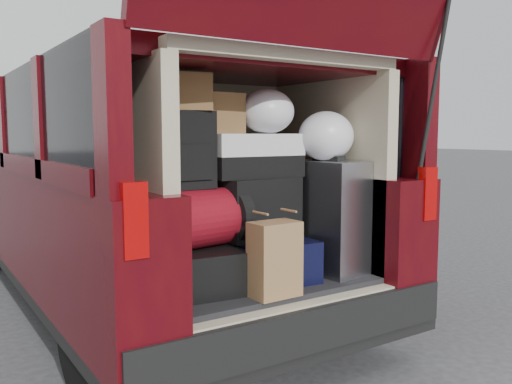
% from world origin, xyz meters
% --- Properties ---
extents(ground, '(80.00, 80.00, 0.00)m').
position_xyz_m(ground, '(0.00, 0.00, 0.00)').
color(ground, '#313133').
rests_on(ground, ground).
extents(minivan, '(1.90, 5.35, 2.77)m').
position_xyz_m(minivan, '(0.00, 1.86, 0.91)').
color(minivan, black).
rests_on(minivan, ground).
extents(load_floor, '(1.24, 1.05, 0.55)m').
position_xyz_m(load_floor, '(0.00, 0.28, 0.28)').
color(load_floor, black).
rests_on(load_floor, ground).
extents(black_hardshell, '(0.45, 0.59, 0.22)m').
position_xyz_m(black_hardshell, '(-0.35, 0.16, 0.66)').
color(black_hardshell, black).
rests_on(black_hardshell, load_floor).
extents(navy_hardshell, '(0.46, 0.55, 0.23)m').
position_xyz_m(navy_hardshell, '(0.07, 0.12, 0.66)').
color(navy_hardshell, black).
rests_on(navy_hardshell, load_floor).
extents(silver_roller, '(0.32, 0.46, 0.65)m').
position_xyz_m(silver_roller, '(0.45, 0.04, 0.87)').
color(silver_roller, silver).
rests_on(silver_roller, load_floor).
extents(kraft_bag, '(0.25, 0.16, 0.37)m').
position_xyz_m(kraft_bag, '(-0.09, -0.19, 0.74)').
color(kraft_bag, '#956743').
rests_on(kraft_bag, load_floor).
extents(red_duffel, '(0.51, 0.37, 0.30)m').
position_xyz_m(red_duffel, '(-0.34, 0.13, 0.92)').
color(red_duffel, maroon).
rests_on(red_duffel, black_hardshell).
extents(black_soft_case, '(0.49, 0.33, 0.34)m').
position_xyz_m(black_soft_case, '(0.04, 0.18, 0.95)').
color(black_soft_case, black).
rests_on(black_soft_case, navy_hardshell).
extents(backpack, '(0.28, 0.18, 0.40)m').
position_xyz_m(backpack, '(-0.39, 0.18, 1.27)').
color(backpack, black).
rests_on(backpack, red_duffel).
extents(twotone_duffel, '(0.54, 0.28, 0.24)m').
position_xyz_m(twotone_duffel, '(0.04, 0.21, 1.23)').
color(twotone_duffel, silver).
rests_on(twotone_duffel, black_soft_case).
extents(grocery_sack_lower, '(0.23, 0.20, 0.19)m').
position_xyz_m(grocery_sack_lower, '(-0.37, 0.18, 1.56)').
color(grocery_sack_lower, brown).
rests_on(grocery_sack_lower, backpack).
extents(grocery_sack_upper, '(0.22, 0.19, 0.22)m').
position_xyz_m(grocery_sack_upper, '(-0.15, 0.24, 1.46)').
color(grocery_sack_upper, brown).
rests_on(grocery_sack_upper, twotone_duffel).
extents(plastic_bag_center, '(0.35, 0.34, 0.25)m').
position_xyz_m(plastic_bag_center, '(0.11, 0.17, 1.48)').
color(plastic_bag_center, white).
rests_on(plastic_bag_center, twotone_duffel).
extents(plastic_bag_right, '(0.36, 0.34, 0.28)m').
position_xyz_m(plastic_bag_right, '(0.45, 0.06, 1.34)').
color(plastic_bag_right, white).
rests_on(plastic_bag_right, silver_roller).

